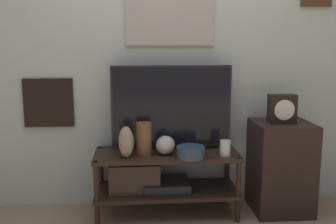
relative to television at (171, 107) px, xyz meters
The scene contains 10 objects.
wall_back 0.54m from the television, 105.31° to the left, with size 6.40×0.08×2.70m.
media_console 0.56m from the television, 144.17° to the right, with size 1.13×0.44×0.51m.
television is the anchor object (origin of this frame).
vase_tall_ceramic 0.34m from the television, 150.69° to the right, with size 0.12×0.12×0.25m.
vase_wide_bowl 0.41m from the television, 62.91° to the right, with size 0.21×0.21×0.09m.
vase_urn_stoneware 0.47m from the television, 149.71° to the right, with size 0.11×0.13×0.24m.
vase_round_glass 0.32m from the television, 111.67° to the right, with size 0.15×0.15×0.15m.
candle_jar 0.53m from the television, 29.25° to the right, with size 0.08×0.08×0.12m.
side_table 1.01m from the television, ahead, with size 0.45×0.45×0.73m.
mantel_clock 0.87m from the television, ahead, with size 0.21×0.11×0.23m.
Camera 1 is at (-0.22, -2.71, 1.37)m, focal length 42.00 mm.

